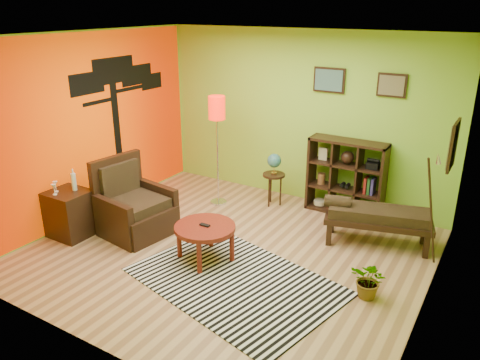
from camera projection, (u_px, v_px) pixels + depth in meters
The scene contains 11 objects.
ground at pixel (228, 252), 6.34m from camera, with size 5.00×5.00×0.00m, color tan.
room_shell at pixel (221, 121), 5.76m from camera, with size 5.04×4.54×2.82m.
zebra_rug at pixel (235, 281), 5.66m from camera, with size 2.44×1.64×0.01m, color silver.
coffee_table at pixel (205, 230), 6.01m from camera, with size 0.79×0.79×0.50m.
armchair at pixel (134, 211), 6.79m from camera, with size 1.02×1.02×1.10m.
side_cabinet at pixel (70, 213), 6.68m from camera, with size 0.57×0.52×0.99m.
floor_lamp at pixel (217, 118), 7.37m from camera, with size 0.27×0.27×1.80m.
globe_table at pixel (274, 167), 7.58m from camera, with size 0.36×0.36×0.89m.
cube_shelf at pixel (347, 178), 7.31m from camera, with size 1.20×0.35×1.20m.
bench at pixel (375, 216), 6.40m from camera, with size 1.51×0.87×0.66m.
potted_plant at pixel (369, 284), 5.29m from camera, with size 0.40×0.45×0.35m, color #26661E.
Camera 1 is at (3.03, -4.69, 3.15)m, focal length 35.00 mm.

